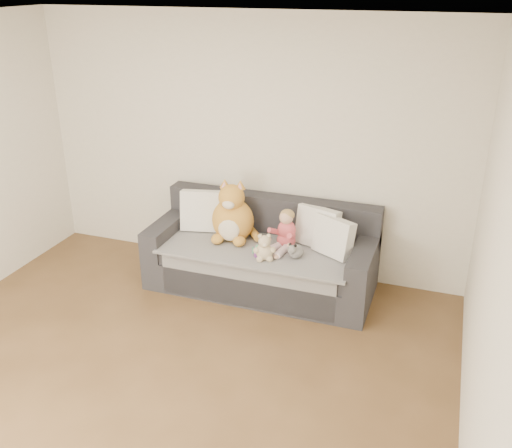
# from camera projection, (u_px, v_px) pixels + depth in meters

# --- Properties ---
(room_shell) EXTENTS (5.00, 5.00, 5.00)m
(room_shell) POSITION_uv_depth(u_px,v_px,m) (143.00, 225.00, 3.94)
(room_shell) COLOR brown
(room_shell) RESTS_ON ground
(sofa) EXTENTS (2.20, 0.94, 0.85)m
(sofa) POSITION_uv_depth(u_px,v_px,m) (262.00, 257.00, 5.65)
(sofa) COLOR #292A2F
(sofa) RESTS_ON ground
(cushion_left) EXTENTS (0.48, 0.30, 0.43)m
(cushion_left) POSITION_uv_depth(u_px,v_px,m) (203.00, 211.00, 5.80)
(cushion_left) COLOR silver
(cushion_left) RESTS_ON sofa
(cushion_right_back) EXTENTS (0.46, 0.31, 0.40)m
(cushion_right_back) POSITION_uv_depth(u_px,v_px,m) (317.00, 227.00, 5.46)
(cushion_right_back) COLOR silver
(cushion_right_back) RESTS_ON sofa
(cushion_right_front) EXTENTS (0.43, 0.34, 0.37)m
(cushion_right_front) POSITION_uv_depth(u_px,v_px,m) (333.00, 237.00, 5.28)
(cushion_right_front) COLOR silver
(cushion_right_front) RESTS_ON sofa
(toddler) EXTENTS (0.27, 0.40, 0.39)m
(toddler) POSITION_uv_depth(u_px,v_px,m) (285.00, 232.00, 5.42)
(toddler) COLOR #D64B4F
(toddler) RESTS_ON sofa
(plush_cat) EXTENTS (0.52, 0.46, 0.64)m
(plush_cat) POSITION_uv_depth(u_px,v_px,m) (233.00, 217.00, 5.58)
(plush_cat) COLOR #C8842C
(plush_cat) RESTS_ON sofa
(teddy_bear) EXTENTS (0.20, 0.16, 0.26)m
(teddy_bear) POSITION_uv_depth(u_px,v_px,m) (264.00, 249.00, 5.21)
(teddy_bear) COLOR tan
(teddy_bear) RESTS_ON sofa
(plush_cow) EXTENTS (0.14, 0.21, 0.17)m
(plush_cow) POSITION_uv_depth(u_px,v_px,m) (295.00, 251.00, 5.26)
(plush_cow) COLOR white
(plush_cow) RESTS_ON sofa
(sippy_cup) EXTENTS (0.11, 0.08, 0.12)m
(sippy_cup) POSITION_uv_depth(u_px,v_px,m) (257.00, 250.00, 5.28)
(sippy_cup) COLOR purple
(sippy_cup) RESTS_ON sofa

